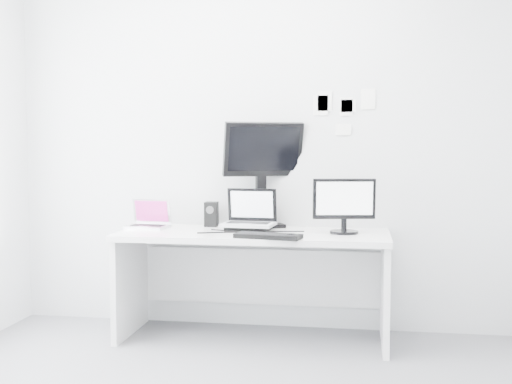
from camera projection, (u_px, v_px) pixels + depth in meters
back_wall at (261, 140)px, 4.66m from camera, size 3.60×0.00×3.60m
desk at (254, 286)px, 4.38m from camera, size 1.80×0.70×0.73m
macbook at (147, 213)px, 4.56m from camera, size 0.31×0.24×0.21m
speaker at (211, 214)px, 4.65m from camera, size 0.10×0.10×0.18m
dell_laptop at (248, 209)px, 4.44m from camera, size 0.37×0.30×0.29m
rear_monitor at (262, 173)px, 4.60m from camera, size 0.59×0.42×0.76m
samsung_monitor at (344, 205)px, 4.27m from camera, size 0.44×0.26×0.38m
keyboard at (268, 236)px, 4.06m from camera, size 0.44×0.23×0.03m
mouse at (292, 236)px, 4.04m from camera, size 0.11×0.09×0.03m
wall_note_0 at (325, 101)px, 4.56m from camera, size 0.10×0.00×0.14m
wall_note_1 at (346, 106)px, 4.54m from camera, size 0.09×0.00×0.13m
wall_note_2 at (368, 99)px, 4.52m from camera, size 0.10×0.00×0.14m
wall_note_3 at (343, 130)px, 4.56m from camera, size 0.11×0.00×0.08m
wall_note_4 at (321, 105)px, 4.57m from camera, size 0.11×0.00×0.14m
wall_note_5 at (348, 106)px, 4.54m from camera, size 0.10×0.00×0.09m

